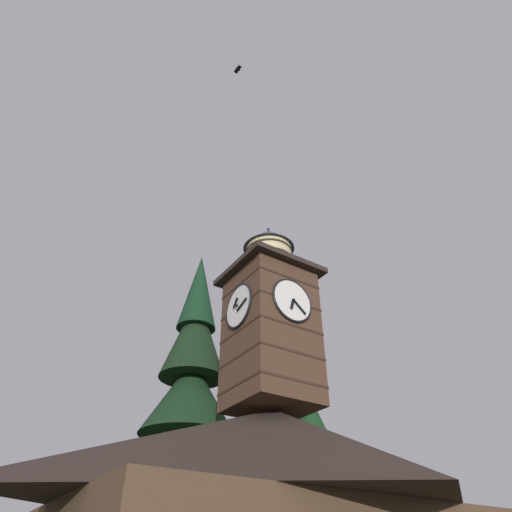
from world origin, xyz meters
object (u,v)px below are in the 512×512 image
(pine_tree_behind, at_px, (186,446))
(moon, at_px, (187,443))
(flying_bird_high, at_px, (238,69))
(pine_tree_aside, at_px, (315,493))
(clock_tower, at_px, (270,318))
(flying_bird_low, at_px, (304,263))

(pine_tree_behind, xyz_separation_m, moon, (-13.21, -28.25, 7.37))
(pine_tree_behind, distance_m, flying_bird_high, 18.12)
(pine_tree_aside, height_order, moon, moon)
(pine_tree_aside, relative_size, flying_bird_high, 31.83)
(clock_tower, height_order, pine_tree_behind, pine_tree_behind)
(moon, bearing_deg, clock_tower, 70.03)
(clock_tower, bearing_deg, flying_bird_high, 41.40)
(moon, bearing_deg, flying_bird_high, 66.31)
(flying_bird_low, bearing_deg, flying_bird_high, 36.22)
(moon, relative_size, flying_bird_high, 4.74)
(flying_bird_high, distance_m, flying_bird_low, 11.66)
(clock_tower, xyz_separation_m, pine_tree_aside, (-6.08, -5.06, -5.90))
(clock_tower, distance_m, flying_bird_low, 8.12)
(moon, distance_m, flying_bird_low, 32.74)
(pine_tree_aside, xyz_separation_m, flying_bird_high, (10.30, 8.77, 16.44))
(clock_tower, height_order, flying_bird_high, flying_bird_high)
(clock_tower, height_order, flying_bird_low, flying_bird_low)
(clock_tower, distance_m, flying_bird_high, 11.94)
(clock_tower, height_order, moon, clock_tower)
(pine_tree_behind, height_order, pine_tree_aside, pine_tree_behind)
(clock_tower, distance_m, pine_tree_aside, 9.87)
(pine_tree_behind, xyz_separation_m, pine_tree_aside, (-6.84, 0.98, -1.56))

